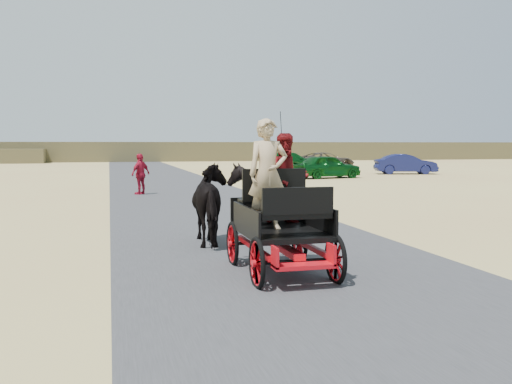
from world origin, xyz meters
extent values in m
plane|color=tan|center=(0.00, 0.00, 0.00)|extent=(140.00, 140.00, 0.00)
cube|color=#38383A|center=(0.00, 0.00, 0.01)|extent=(6.00, 140.00, 0.01)
cube|color=brown|center=(0.00, 62.00, 1.20)|extent=(140.00, 6.00, 2.40)
imported|color=black|center=(-0.85, 1.05, 0.85)|extent=(0.91, 2.01, 1.70)
imported|color=black|center=(0.25, 1.05, 0.85)|extent=(1.37, 1.54, 1.70)
imported|color=tan|center=(-0.50, -1.90, 1.62)|extent=(0.66, 0.43, 1.80)
imported|color=#660C0F|center=(0.00, -1.35, 1.51)|extent=(0.77, 0.60, 1.58)
imported|color=maroon|center=(-1.72, 13.52, 0.86)|extent=(1.02, 1.00, 1.73)
imported|color=#0C4C19|center=(10.16, 22.49, 0.73)|extent=(4.53, 2.46, 1.46)
imported|color=navy|center=(17.43, 25.79, 0.71)|extent=(4.52, 2.51, 1.41)
imported|color=#0C4C19|center=(11.35, 33.44, 0.73)|extent=(5.07, 2.13, 1.46)
imported|color=brown|center=(15.30, 35.79, 0.70)|extent=(5.20, 2.70, 1.40)
camera|label=1|loc=(-2.98, -10.77, 2.10)|focal=40.00mm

